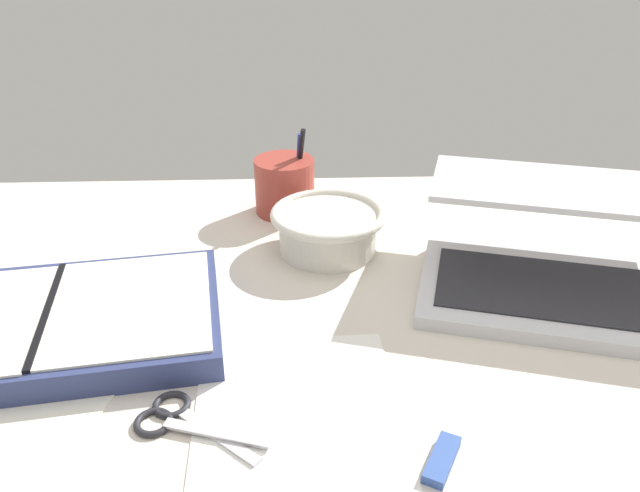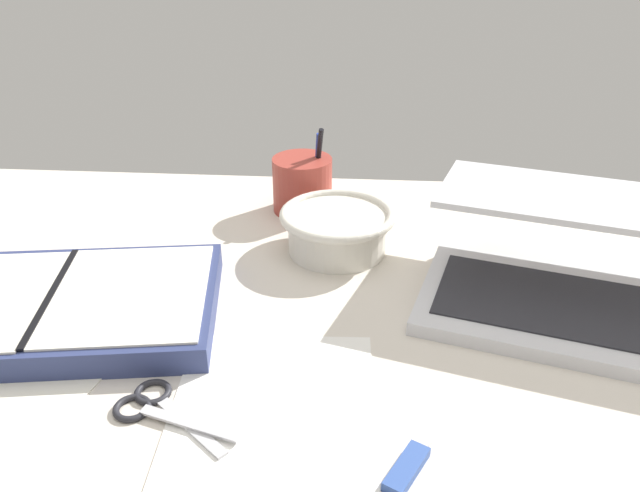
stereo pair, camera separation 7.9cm
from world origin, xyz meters
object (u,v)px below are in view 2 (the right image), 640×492
at_px(laptop, 569,271).
at_px(scissors, 155,406).
at_px(planner, 54,307).
at_px(pen_cup, 303,184).
at_px(bowl, 337,229).

relative_size(laptop, scissors, 3.02).
height_order(planner, scissors, planner).
relative_size(laptop, pen_cup, 2.87).
xyz_separation_m(bowl, planner, (-0.34, -0.20, -0.02)).
xyz_separation_m(pen_cup, planner, (-0.27, -0.34, -0.03)).
bearing_deg(bowl, pen_cup, 115.10).
distance_m(planner, scissors, 0.22).
xyz_separation_m(bowl, pen_cup, (-0.06, 0.14, 0.01)).
height_order(bowl, planner, bowl).
xyz_separation_m(laptop, planner, (-0.63, -0.08, -0.03)).
bearing_deg(laptop, scissors, -138.10).
distance_m(laptop, planner, 0.64).
bearing_deg(bowl, planner, -148.92).
distance_m(laptop, pen_cup, 0.44).
height_order(bowl, pen_cup, pen_cup).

